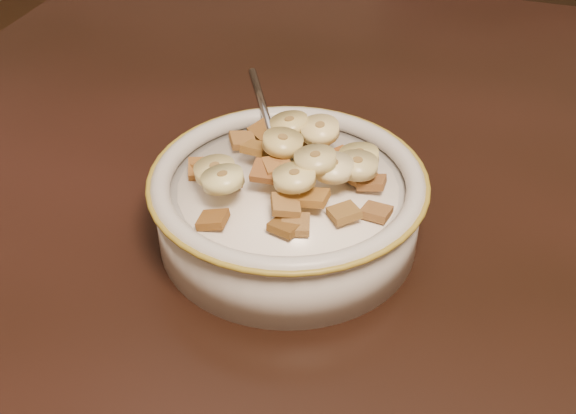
# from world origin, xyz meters

# --- Properties ---
(chair) EXTENTS (0.51, 0.51, 0.94)m
(chair) POSITION_xyz_m (-0.10, 0.61, 0.47)
(chair) COLOR black
(chair) RESTS_ON floor
(cereal_bowl) EXTENTS (0.21, 0.21, 0.05)m
(cereal_bowl) POSITION_xyz_m (-0.24, -0.11, 0.77)
(cereal_bowl) COLOR #B4B0AB
(cereal_bowl) RESTS_ON table
(milk) EXTENTS (0.17, 0.17, 0.00)m
(milk) POSITION_xyz_m (-0.24, -0.11, 0.80)
(milk) COLOR white
(milk) RESTS_ON cereal_bowl
(spoon) EXTENTS (0.06, 0.06, 0.01)m
(spoon) POSITION_xyz_m (-0.26, -0.08, 0.80)
(spoon) COLOR #949499
(spoon) RESTS_ON cereal_bowl
(cereal_square_0) EXTENTS (0.03, 0.03, 0.01)m
(cereal_square_0) POSITION_xyz_m (-0.28, -0.05, 0.81)
(cereal_square_0) COLOR brown
(cereal_square_0) RESTS_ON milk
(cereal_square_1) EXTENTS (0.02, 0.02, 0.01)m
(cereal_square_1) POSITION_xyz_m (-0.25, -0.12, 0.82)
(cereal_square_1) COLOR brown
(cereal_square_1) RESTS_ON milk
(cereal_square_2) EXTENTS (0.03, 0.03, 0.01)m
(cereal_square_2) POSITION_xyz_m (-0.19, -0.14, 0.81)
(cereal_square_2) COLOR brown
(cereal_square_2) RESTS_ON milk
(cereal_square_3) EXTENTS (0.03, 0.03, 0.01)m
(cereal_square_3) POSITION_xyz_m (-0.31, -0.11, 0.81)
(cereal_square_3) COLOR brown
(cereal_square_3) RESTS_ON milk
(cereal_square_4) EXTENTS (0.02, 0.02, 0.01)m
(cereal_square_4) POSITION_xyz_m (-0.22, -0.16, 0.81)
(cereal_square_4) COLOR olive
(cereal_square_4) RESTS_ON milk
(cereal_square_5) EXTENTS (0.02, 0.02, 0.01)m
(cereal_square_5) POSITION_xyz_m (-0.17, -0.13, 0.80)
(cereal_square_5) COLOR #976230
(cereal_square_5) RESTS_ON milk
(cereal_square_6) EXTENTS (0.03, 0.03, 0.01)m
(cereal_square_6) POSITION_xyz_m (-0.28, -0.13, 0.81)
(cereal_square_6) COLOR brown
(cereal_square_6) RESTS_ON milk
(cereal_square_7) EXTENTS (0.02, 0.02, 0.01)m
(cereal_square_7) POSITION_xyz_m (-0.27, -0.09, 0.82)
(cereal_square_7) COLOR brown
(cereal_square_7) RESTS_ON milk
(cereal_square_8) EXTENTS (0.03, 0.03, 0.01)m
(cereal_square_8) POSITION_xyz_m (-0.29, -0.07, 0.81)
(cereal_square_8) COLOR brown
(cereal_square_8) RESTS_ON milk
(cereal_square_9) EXTENTS (0.03, 0.03, 0.01)m
(cereal_square_9) POSITION_xyz_m (-0.30, -0.11, 0.81)
(cereal_square_9) COLOR brown
(cereal_square_9) RESTS_ON milk
(cereal_square_10) EXTENTS (0.03, 0.03, 0.01)m
(cereal_square_10) POSITION_xyz_m (-0.23, -0.16, 0.81)
(cereal_square_10) COLOR brown
(cereal_square_10) RESTS_ON milk
(cereal_square_11) EXTENTS (0.03, 0.03, 0.01)m
(cereal_square_11) POSITION_xyz_m (-0.21, -0.07, 0.81)
(cereal_square_11) COLOR #924E17
(cereal_square_11) RESTS_ON milk
(cereal_square_12) EXTENTS (0.03, 0.03, 0.01)m
(cereal_square_12) POSITION_xyz_m (-0.23, -0.15, 0.81)
(cereal_square_12) COLOR olive
(cereal_square_12) RESTS_ON milk
(cereal_square_13) EXTENTS (0.02, 0.02, 0.01)m
(cereal_square_13) POSITION_xyz_m (-0.21, -0.14, 0.81)
(cereal_square_13) COLOR olive
(cereal_square_13) RESTS_ON milk
(cereal_square_14) EXTENTS (0.03, 0.03, 0.01)m
(cereal_square_14) POSITION_xyz_m (-0.19, -0.08, 0.81)
(cereal_square_14) COLOR brown
(cereal_square_14) RESTS_ON milk
(cereal_square_15) EXTENTS (0.03, 0.03, 0.01)m
(cereal_square_15) POSITION_xyz_m (-0.24, -0.06, 0.81)
(cereal_square_15) COLOR brown
(cereal_square_15) RESTS_ON milk
(cereal_square_16) EXTENTS (0.02, 0.02, 0.01)m
(cereal_square_16) POSITION_xyz_m (-0.23, -0.05, 0.81)
(cereal_square_16) COLOR olive
(cereal_square_16) RESTS_ON milk
(cereal_square_17) EXTENTS (0.02, 0.02, 0.01)m
(cereal_square_17) POSITION_xyz_m (-0.28, -0.17, 0.81)
(cereal_square_17) COLOR brown
(cereal_square_17) RESTS_ON milk
(cereal_square_18) EXTENTS (0.03, 0.03, 0.01)m
(cereal_square_18) POSITION_xyz_m (-0.25, -0.12, 0.82)
(cereal_square_18) COLOR brown
(cereal_square_18) RESTS_ON milk
(cereal_square_19) EXTENTS (0.02, 0.02, 0.01)m
(cereal_square_19) POSITION_xyz_m (-0.18, -0.10, 0.81)
(cereal_square_19) COLOR brown
(cereal_square_19) RESTS_ON milk
(cereal_square_20) EXTENTS (0.03, 0.03, 0.01)m
(cereal_square_20) POSITION_xyz_m (-0.19, -0.09, 0.81)
(cereal_square_20) COLOR olive
(cereal_square_20) RESTS_ON milk
(cereal_square_21) EXTENTS (0.03, 0.03, 0.01)m
(cereal_square_21) POSITION_xyz_m (-0.20, -0.06, 0.81)
(cereal_square_21) COLOR brown
(cereal_square_21) RESTS_ON milk
(banana_slice_0) EXTENTS (0.04, 0.04, 0.01)m
(banana_slice_0) POSITION_xyz_m (-0.23, -0.13, 0.83)
(banana_slice_0) COLOR #D4C971
(banana_slice_0) RESTS_ON milk
(banana_slice_1) EXTENTS (0.04, 0.04, 0.01)m
(banana_slice_1) POSITION_xyz_m (-0.22, -0.11, 0.83)
(banana_slice_1) COLOR #D4B977
(banana_slice_1) RESTS_ON milk
(banana_slice_2) EXTENTS (0.04, 0.04, 0.02)m
(banana_slice_2) POSITION_xyz_m (-0.25, -0.06, 0.83)
(banana_slice_2) COLOR tan
(banana_slice_2) RESTS_ON milk
(banana_slice_3) EXTENTS (0.04, 0.04, 0.01)m
(banana_slice_3) POSITION_xyz_m (-0.25, -0.10, 0.83)
(banana_slice_3) COLOR #D3C36D
(banana_slice_3) RESTS_ON milk
(banana_slice_4) EXTENTS (0.03, 0.03, 0.01)m
(banana_slice_4) POSITION_xyz_m (-0.29, -0.13, 0.82)
(banana_slice_4) COLOR beige
(banana_slice_4) RESTS_ON milk
(banana_slice_5) EXTENTS (0.04, 0.04, 0.02)m
(banana_slice_5) POSITION_xyz_m (-0.28, -0.15, 0.82)
(banana_slice_5) COLOR beige
(banana_slice_5) RESTS_ON milk
(banana_slice_6) EXTENTS (0.04, 0.04, 0.01)m
(banana_slice_6) POSITION_xyz_m (-0.19, -0.08, 0.82)
(banana_slice_6) COLOR #DDCC78
(banana_slice_6) RESTS_ON milk
(banana_slice_7) EXTENTS (0.04, 0.04, 0.01)m
(banana_slice_7) POSITION_xyz_m (-0.19, -0.10, 0.82)
(banana_slice_7) COLOR #CCB47F
(banana_slice_7) RESTS_ON milk
(banana_slice_8) EXTENTS (0.04, 0.04, 0.01)m
(banana_slice_8) POSITION_xyz_m (-0.23, -0.06, 0.83)
(banana_slice_8) COLOR #F2DE7F
(banana_slice_8) RESTS_ON milk
(banana_slice_9) EXTENTS (0.04, 0.04, 0.01)m
(banana_slice_9) POSITION_xyz_m (-0.21, -0.11, 0.82)
(banana_slice_9) COLOR beige
(banana_slice_9) RESTS_ON milk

